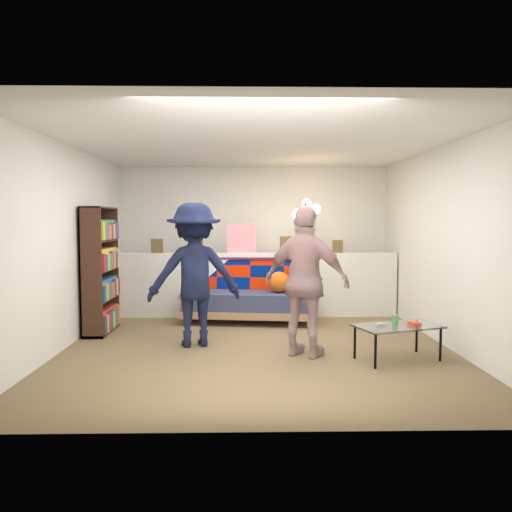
{
  "coord_description": "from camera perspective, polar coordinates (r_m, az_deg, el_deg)",
  "views": [
    {
      "loc": [
        -0.13,
        -5.94,
        1.49
      ],
      "look_at": [
        0.0,
        0.4,
        1.05
      ],
      "focal_mm": 35.0,
      "sensor_mm": 36.0,
      "label": 1
    }
  ],
  "objects": [
    {
      "name": "ledge_decor",
      "position": [
        7.72,
        -1.89,
        1.65
      ],
      "size": [
        2.97,
        0.02,
        0.45
      ],
      "color": "brown",
      "rests_on": "half_wall_ledge"
    },
    {
      "name": "futon_sofa",
      "position": [
        7.49,
        -0.69,
        -4.48
      ],
      "size": [
        2.04,
        1.15,
        0.83
      ],
      "color": "#A57450",
      "rests_on": "ground"
    },
    {
      "name": "person_left",
      "position": [
        6.01,
        -7.07,
        -2.12
      ],
      "size": [
        1.21,
        0.85,
        1.71
      ],
      "primitive_type": "imported",
      "rotation": [
        0.0,
        0.0,
        3.35
      ],
      "color": "black",
      "rests_on": "ground"
    },
    {
      "name": "floor_lamp",
      "position": [
        7.52,
        5.72,
        2.48
      ],
      "size": [
        0.41,
        0.32,
        1.83
      ],
      "color": "black",
      "rests_on": "ground"
    },
    {
      "name": "ground",
      "position": [
        6.12,
        0.08,
        -10.12
      ],
      "size": [
        5.0,
        5.0,
        0.0
      ],
      "primitive_type": "plane",
      "color": "brown",
      "rests_on": "ground"
    },
    {
      "name": "coffee_table",
      "position": [
        5.62,
        15.92,
        -7.87
      ],
      "size": [
        1.01,
        0.76,
        0.47
      ],
      "color": "black",
      "rests_on": "ground"
    },
    {
      "name": "person_right",
      "position": [
        5.5,
        5.74,
        -2.92
      ],
      "size": [
        1.05,
        0.83,
        1.66
      ],
      "primitive_type": "imported",
      "rotation": [
        0.0,
        0.0,
        2.63
      ],
      "color": "pink",
      "rests_on": "ground"
    },
    {
      "name": "bookshelf",
      "position": [
        7.0,
        -17.37,
        -2.0
      ],
      "size": [
        0.28,
        0.84,
        1.68
      ],
      "color": "#321B10",
      "rests_on": "ground"
    },
    {
      "name": "room_shell",
      "position": [
        6.41,
        -0.01,
        5.59
      ],
      "size": [
        4.6,
        5.05,
        2.45
      ],
      "color": "silver",
      "rests_on": "ground"
    },
    {
      "name": "half_wall_ledge",
      "position": [
        7.8,
        -0.22,
        -3.31
      ],
      "size": [
        4.45,
        0.15,
        1.0
      ],
      "primitive_type": "cube",
      "color": "silver",
      "rests_on": "ground"
    }
  ]
}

